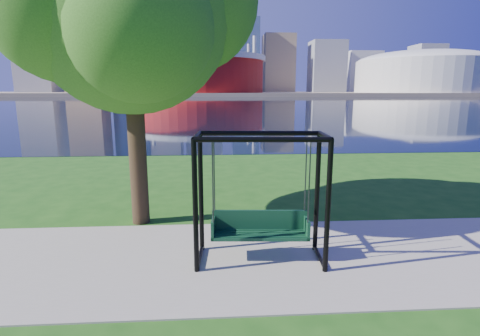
{
  "coord_description": "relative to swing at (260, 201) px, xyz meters",
  "views": [
    {
      "loc": [
        -0.25,
        -7.53,
        3.35
      ],
      "look_at": [
        0.25,
        0.0,
        1.79
      ],
      "focal_mm": 28.0,
      "sensor_mm": 36.0,
      "label": 1
    }
  ],
  "objects": [
    {
      "name": "skyline",
      "position": [
        -4.87,
        319.96,
        34.65
      ],
      "size": [
        392.0,
        66.0,
        96.5
      ],
      "color": "gray",
      "rests_on": "far_bank"
    },
    {
      "name": "swing",
      "position": [
        0.0,
        0.0,
        0.0
      ],
      "size": [
        2.57,
        1.25,
        2.56
      ],
      "rotation": [
        0.0,
        0.0,
        -0.07
      ],
      "color": "black",
      "rests_on": "ground"
    },
    {
      "name": "stadium",
      "position": [
        -10.6,
        235.57,
        12.99
      ],
      "size": [
        83.0,
        83.0,
        32.0
      ],
      "color": "maroon",
      "rests_on": "far_bank"
    },
    {
      "name": "path",
      "position": [
        -0.6,
        0.07,
        -1.22
      ],
      "size": [
        120.0,
        4.0,
        0.03
      ],
      "primitive_type": "cube",
      "color": "#9E937F",
      "rests_on": "ground"
    },
    {
      "name": "arena",
      "position": [
        134.4,
        235.57,
        14.64
      ],
      "size": [
        84.0,
        84.0,
        26.56
      ],
      "color": "beige",
      "rests_on": "far_bank"
    },
    {
      "name": "park_tree",
      "position": [
        -2.86,
        2.47,
        4.05
      ],
      "size": [
        6.14,
        5.54,
        7.62
      ],
      "color": "black",
      "rests_on": "ground"
    },
    {
      "name": "river",
      "position": [
        -0.6,
        102.57,
        -1.23
      ],
      "size": [
        900.0,
        180.0,
        0.02
      ],
      "primitive_type": "cube",
      "color": "black",
      "rests_on": "ground"
    },
    {
      "name": "ground",
      "position": [
        -0.6,
        0.57,
        -1.24
      ],
      "size": [
        900.0,
        900.0,
        0.0
      ],
      "primitive_type": "plane",
      "color": "#1E5114",
      "rests_on": "ground"
    },
    {
      "name": "far_bank",
      "position": [
        -0.6,
        306.57,
        -0.24
      ],
      "size": [
        900.0,
        228.0,
        2.0
      ],
      "primitive_type": "cube",
      "color": "#937F60",
      "rests_on": "ground"
    }
  ]
}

